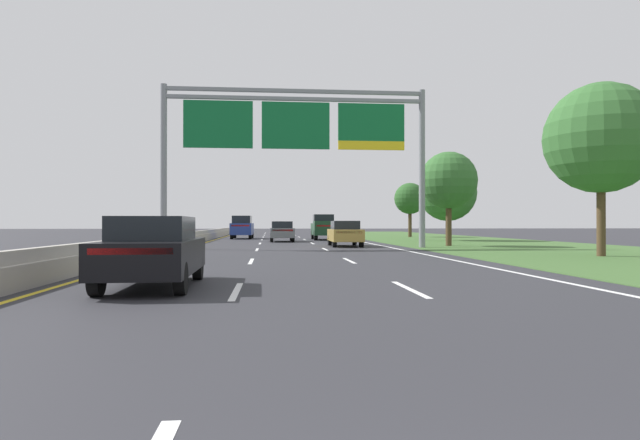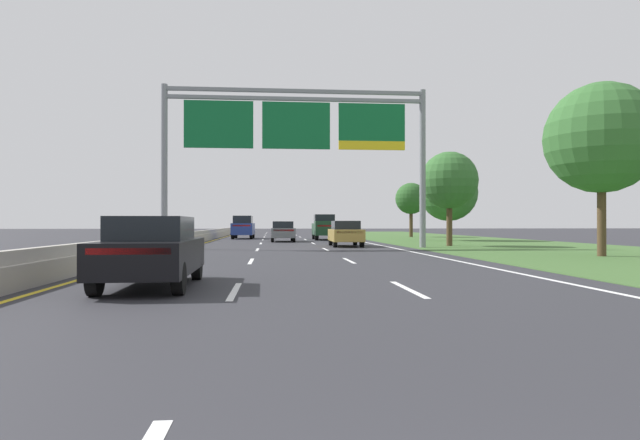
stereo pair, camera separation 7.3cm
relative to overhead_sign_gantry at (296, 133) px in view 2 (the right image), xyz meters
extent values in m
plane|color=#2B2B30|center=(-0.30, 5.18, -6.54)|extent=(220.00, 220.00, 0.00)
cube|color=white|center=(-2.15, -19.32, -6.53)|extent=(0.14, 3.00, 0.01)
cube|color=white|center=(-2.15, -10.32, -6.53)|extent=(0.14, 3.00, 0.01)
cube|color=white|center=(-2.15, -1.32, -6.53)|extent=(0.14, 3.00, 0.01)
cube|color=white|center=(-2.15, 7.68, -6.53)|extent=(0.14, 3.00, 0.01)
cube|color=white|center=(-2.15, 16.68, -6.53)|extent=(0.14, 3.00, 0.01)
cube|color=white|center=(-2.15, 25.68, -6.53)|extent=(0.14, 3.00, 0.01)
cube|color=white|center=(-2.15, 34.68, -6.53)|extent=(0.14, 3.00, 0.01)
cube|color=white|center=(-2.15, 43.68, -6.53)|extent=(0.14, 3.00, 0.01)
cube|color=white|center=(-2.15, 52.68, -6.53)|extent=(0.14, 3.00, 0.01)
cube|color=white|center=(1.55, -19.32, -6.53)|extent=(0.14, 3.00, 0.01)
cube|color=white|center=(1.55, -10.32, -6.53)|extent=(0.14, 3.00, 0.01)
cube|color=white|center=(1.55, -1.32, -6.53)|extent=(0.14, 3.00, 0.01)
cube|color=white|center=(1.55, 7.68, -6.53)|extent=(0.14, 3.00, 0.01)
cube|color=white|center=(1.55, 16.68, -6.53)|extent=(0.14, 3.00, 0.01)
cube|color=white|center=(1.55, 25.68, -6.53)|extent=(0.14, 3.00, 0.01)
cube|color=white|center=(1.55, 34.68, -6.53)|extent=(0.14, 3.00, 0.01)
cube|color=white|center=(1.55, 43.68, -6.53)|extent=(0.14, 3.00, 0.01)
cube|color=white|center=(1.55, 52.68, -6.53)|extent=(0.14, 3.00, 0.01)
cube|color=white|center=(5.60, 5.18, -6.53)|extent=(0.16, 106.00, 0.01)
cube|color=gold|center=(-6.20, 5.18, -6.53)|extent=(0.16, 106.00, 0.01)
cube|color=#3D602D|center=(13.65, 5.18, -6.53)|extent=(14.00, 110.00, 0.02)
cube|color=#A8A399|center=(-6.90, 5.18, -6.26)|extent=(0.60, 110.00, 0.55)
cube|color=#A8A399|center=(-6.90, 5.18, -5.84)|extent=(0.25, 110.00, 0.30)
cylinder|color=gray|center=(-7.35, 0.09, -1.95)|extent=(0.36, 0.36, 9.18)
cylinder|color=gray|center=(7.35, 0.09, -1.95)|extent=(0.36, 0.36, 9.18)
cube|color=gray|center=(0.00, 0.09, 2.42)|extent=(14.70, 0.24, 0.20)
cube|color=gray|center=(0.00, 0.09, 1.97)|extent=(14.70, 0.24, 0.20)
cube|color=#0C602D|center=(-4.33, -0.09, 0.42)|extent=(3.83, 0.12, 2.65)
cube|color=#0C602D|center=(0.00, -0.09, 0.42)|extent=(3.83, 0.12, 2.65)
cube|color=#0C602D|center=(4.33, -0.09, 0.67)|extent=(3.83, 0.12, 2.15)
cube|color=yellow|center=(4.33, -0.09, -0.66)|extent=(3.83, 0.12, 0.50)
cube|color=#193D23|center=(3.22, 16.07, -5.62)|extent=(2.08, 5.43, 1.00)
cube|color=black|center=(3.23, 16.92, -4.73)|extent=(1.75, 1.92, 0.78)
cube|color=#B21414|center=(3.18, 13.41, -5.32)|extent=(1.68, 0.10, 0.12)
cube|color=#193D23|center=(3.19, 14.34, -5.02)|extent=(2.03, 1.97, 0.20)
cylinder|color=black|center=(2.39, 17.91, -6.12)|extent=(0.31, 0.84, 0.84)
cylinder|color=black|center=(4.09, 17.89, -6.12)|extent=(0.31, 0.84, 0.84)
cylinder|color=black|center=(2.34, 14.24, -6.12)|extent=(0.31, 0.84, 0.84)
cylinder|color=black|center=(4.04, 14.22, -6.12)|extent=(0.31, 0.84, 0.84)
cube|color=black|center=(-4.03, -18.38, -5.85)|extent=(1.90, 4.43, 0.72)
cube|color=black|center=(-4.03, -18.43, -5.23)|extent=(1.61, 2.33, 0.52)
cube|color=#B21414|center=(-3.99, -20.54, -5.63)|extent=(1.53, 0.11, 0.12)
cylinder|color=black|center=(-4.86, -16.90, -6.21)|extent=(0.23, 0.66, 0.66)
cylinder|color=black|center=(-3.26, -16.87, -6.21)|extent=(0.23, 0.66, 0.66)
cylinder|color=black|center=(-4.80, -19.89, -6.21)|extent=(0.23, 0.66, 0.66)
cylinder|color=black|center=(-3.20, -19.86, -6.21)|extent=(0.23, 0.66, 0.66)
cube|color=#A38438|center=(3.17, 2.52, -5.85)|extent=(1.90, 4.43, 0.72)
cube|color=black|center=(3.16, 2.47, -5.23)|extent=(1.61, 2.33, 0.52)
cube|color=#B21414|center=(3.13, 0.36, -5.63)|extent=(1.53, 0.11, 0.12)
cylinder|color=black|center=(2.39, 4.03, -6.21)|extent=(0.23, 0.66, 0.66)
cylinder|color=black|center=(3.99, 4.00, -6.21)|extent=(0.23, 0.66, 0.66)
cylinder|color=black|center=(2.34, 1.04, -6.21)|extent=(0.23, 0.66, 0.66)
cylinder|color=black|center=(3.94, 1.01, -6.21)|extent=(0.23, 0.66, 0.66)
cube|color=slate|center=(-0.53, 11.62, -5.85)|extent=(1.85, 4.41, 0.72)
cube|color=black|center=(-0.53, 11.57, -5.23)|extent=(1.58, 2.31, 0.52)
cube|color=#B21414|center=(-0.52, 9.46, -5.63)|extent=(1.53, 0.09, 0.12)
cylinder|color=black|center=(-1.34, 13.11, -6.21)|extent=(0.22, 0.66, 0.66)
cylinder|color=black|center=(0.26, 13.12, -6.21)|extent=(0.22, 0.66, 0.66)
cylinder|color=black|center=(-1.32, 10.11, -6.21)|extent=(0.22, 0.66, 0.66)
cylinder|color=black|center=(0.28, 10.13, -6.21)|extent=(0.22, 0.66, 0.66)
cube|color=navy|center=(-4.01, 19.86, -5.63)|extent=(2.00, 4.74, 1.05)
cube|color=black|center=(-4.01, 19.71, -4.77)|extent=(1.70, 3.03, 0.68)
cube|color=#B21414|center=(-4.06, 17.55, -5.32)|extent=(1.60, 0.11, 0.12)
cylinder|color=black|center=(-4.79, 21.47, -6.16)|extent=(0.28, 0.77, 0.76)
cylinder|color=black|center=(-3.15, 21.44, -6.16)|extent=(0.28, 0.77, 0.76)
cylinder|color=black|center=(-4.86, 18.28, -6.16)|extent=(0.28, 0.77, 0.76)
cylinder|color=black|center=(-3.22, 18.24, -6.16)|extent=(0.28, 0.77, 0.76)
cylinder|color=#4C3823|center=(12.66, -8.76, -4.94)|extent=(0.36, 0.36, 3.19)
sphere|color=#33662D|center=(12.66, -8.76, -1.46)|extent=(4.72, 4.72, 4.72)
cylinder|color=#4C3823|center=(9.64, 2.16, -5.19)|extent=(0.36, 0.36, 2.68)
sphere|color=#33662D|center=(9.64, 2.16, -2.43)|extent=(3.56, 3.56, 3.56)
cylinder|color=#4C3823|center=(13.05, 12.54, -5.50)|extent=(0.36, 0.36, 2.08)
sphere|color=#33662D|center=(13.05, 12.54, -2.58)|extent=(4.71, 4.71, 4.71)
cylinder|color=#4C3823|center=(12.94, 24.19, -5.19)|extent=(0.36, 0.36, 2.70)
sphere|color=#285623|center=(12.94, 24.19, -2.55)|extent=(3.23, 3.23, 3.23)
camera|label=1|loc=(-1.45, -30.81, -5.12)|focal=30.55mm
camera|label=2|loc=(-1.37, -30.81, -5.12)|focal=30.55mm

